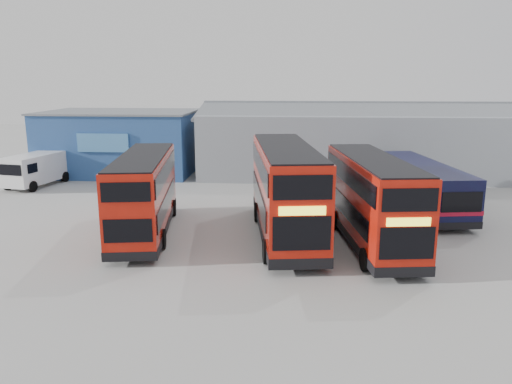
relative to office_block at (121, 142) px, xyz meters
name	(u,v)px	position (x,y,z in m)	size (l,w,h in m)	color
ground_plane	(285,245)	(14.00, -17.99, -2.58)	(120.00, 120.00, 0.00)	gray
office_block	(121,142)	(0.00, 0.00, 0.00)	(12.30, 8.32, 5.12)	navy
maintenance_shed	(384,141)	(22.00, 2.01, 0.02)	(30.50, 12.00, 5.89)	gray
double_decker_left	(144,195)	(6.88, -16.71, -0.56)	(3.68, 9.79, 4.05)	red
double_decker_centre	(286,192)	(13.98, -16.60, -0.30)	(4.01, 11.04, 4.57)	red
double_decker_right	(372,202)	(18.05, -17.48, -0.50)	(3.58, 10.08, 4.18)	red
single_decker_blue	(421,187)	(22.05, -10.72, -1.18)	(3.78, 10.63, 2.83)	black
panel_van	(36,168)	(-4.46, -5.88, -1.26)	(3.12, 5.69, 2.36)	silver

